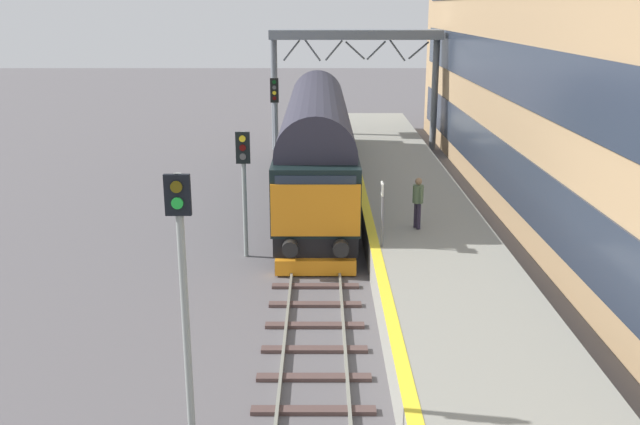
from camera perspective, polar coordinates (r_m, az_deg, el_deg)
ground_plane at (r=25.96m, az=-0.47°, el=-1.15°), size 140.00×140.00×0.00m
track_main at (r=25.94m, az=-0.47°, el=-1.03°), size 2.50×60.00×0.15m
station_platform at (r=26.04m, az=7.47°, el=-0.08°), size 4.00×44.00×1.01m
station_building at (r=28.61m, az=20.16°, el=10.49°), size 5.95×39.00×10.75m
diesel_locomotive at (r=29.01m, az=-0.44°, el=5.76°), size 2.74×17.63×4.68m
signal_post_near at (r=12.60m, az=-11.15°, el=-5.66°), size 0.44×0.22×5.10m
signal_post_mid at (r=22.26m, az=-6.35°, el=2.84°), size 0.44×0.22×4.08m
signal_post_far at (r=37.65m, az=-3.86°, el=8.58°), size 0.44×0.22×4.21m
platform_number_sign at (r=20.48m, az=4.88°, el=0.67°), size 0.10×0.44×1.92m
waiting_passenger at (r=22.38m, az=7.73°, el=1.16°), size 0.43×0.49×1.64m
overhead_footbridge at (r=39.55m, az=2.67°, el=13.47°), size 9.30×2.00×6.58m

